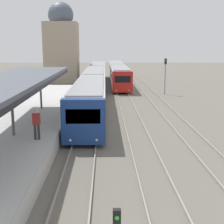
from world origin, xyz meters
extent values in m
cube|color=#4C515B|center=(-3.95, 15.94, 4.19)|extent=(4.00, 19.91, 0.20)
cube|color=black|center=(-1.99, 15.94, 3.97)|extent=(0.08, 19.91, 0.24)
cylinder|color=#47474C|center=(-3.95, 15.94, 2.57)|extent=(0.16, 0.16, 3.06)
cylinder|color=#47474C|center=(-3.95, 23.90, 2.57)|extent=(0.16, 0.16, 3.06)
cylinder|color=#2D2D33|center=(-2.53, 15.05, 1.46)|extent=(0.14, 0.14, 0.85)
cylinder|color=#2D2D33|center=(-2.33, 15.05, 1.46)|extent=(0.14, 0.14, 0.85)
cube|color=maroon|center=(-2.43, 15.05, 2.19)|extent=(0.40, 0.22, 0.60)
sphere|color=tan|center=(-2.43, 15.05, 2.59)|extent=(0.22, 0.22, 0.22)
cube|color=navy|center=(0.00, 16.73, 1.64)|extent=(2.62, 0.70, 2.73)
cube|color=black|center=(0.00, 16.40, 2.02)|extent=(2.04, 0.04, 0.87)
sphere|color=#EFEACC|center=(-0.79, 16.39, 0.57)|extent=(0.16, 0.16, 0.16)
sphere|color=#EFEACC|center=(0.79, 16.39, 0.57)|extent=(0.16, 0.16, 0.16)
cube|color=silver|center=(0.00, 24.53, 1.64)|extent=(2.62, 14.91, 2.73)
cube|color=gray|center=(0.00, 24.53, 3.06)|extent=(2.31, 14.61, 0.12)
cube|color=black|center=(0.00, 24.53, 1.94)|extent=(2.64, 13.72, 0.71)
cylinder|color=black|center=(-1.11, 19.68, 0.35)|extent=(0.12, 0.70, 0.70)
cylinder|color=black|center=(1.11, 19.68, 0.35)|extent=(0.12, 0.70, 0.70)
cylinder|color=black|center=(-1.11, 29.38, 0.35)|extent=(0.12, 0.70, 0.70)
cylinder|color=black|center=(1.11, 29.38, 0.35)|extent=(0.12, 0.70, 0.70)
cube|color=silver|center=(0.00, 39.79, 1.64)|extent=(2.62, 14.91, 2.73)
cube|color=gray|center=(0.00, 39.79, 3.06)|extent=(2.31, 14.61, 0.12)
cube|color=black|center=(0.00, 39.79, 1.94)|extent=(2.64, 13.72, 0.71)
cylinder|color=black|center=(-1.11, 34.95, 0.35)|extent=(0.12, 0.70, 0.70)
cylinder|color=black|center=(1.11, 34.95, 0.35)|extent=(0.12, 0.70, 0.70)
cylinder|color=black|center=(-1.11, 44.64, 0.35)|extent=(0.12, 0.70, 0.70)
cylinder|color=black|center=(1.11, 44.64, 0.35)|extent=(0.12, 0.70, 0.70)
cube|color=silver|center=(0.00, 55.05, 1.64)|extent=(2.62, 14.91, 2.73)
cube|color=gray|center=(0.00, 55.05, 3.06)|extent=(2.31, 14.61, 0.12)
cube|color=black|center=(0.00, 55.05, 1.94)|extent=(2.64, 13.72, 0.71)
cylinder|color=black|center=(-1.11, 50.21, 0.35)|extent=(0.12, 0.70, 0.70)
cylinder|color=black|center=(1.11, 50.21, 0.35)|extent=(0.12, 0.70, 0.70)
cylinder|color=black|center=(-1.11, 59.90, 0.35)|extent=(0.12, 0.70, 0.70)
cylinder|color=black|center=(1.11, 59.90, 0.35)|extent=(0.12, 0.70, 0.70)
cube|color=red|center=(3.53, 38.30, 1.61)|extent=(2.59, 0.70, 2.68)
cube|color=black|center=(3.53, 37.97, 1.98)|extent=(2.02, 0.04, 0.86)
sphere|color=#EFEACC|center=(2.75, 37.96, 0.57)|extent=(0.16, 0.16, 0.16)
sphere|color=#EFEACC|center=(4.31, 37.96, 0.57)|extent=(0.16, 0.16, 0.16)
cube|color=silver|center=(3.53, 45.76, 1.61)|extent=(2.59, 14.22, 2.68)
cube|color=gray|center=(3.53, 45.76, 3.01)|extent=(2.28, 13.94, 0.12)
cube|color=black|center=(3.53, 45.76, 1.90)|extent=(2.61, 13.08, 0.70)
cylinder|color=black|center=(2.43, 41.14, 0.35)|extent=(0.12, 0.70, 0.70)
cylinder|color=black|center=(4.63, 41.14, 0.35)|extent=(0.12, 0.70, 0.70)
cylinder|color=black|center=(2.43, 50.38, 0.35)|extent=(0.12, 0.70, 0.70)
cylinder|color=black|center=(4.63, 50.38, 0.35)|extent=(0.12, 0.70, 0.70)
cube|color=silver|center=(3.53, 60.33, 1.61)|extent=(2.59, 14.22, 2.68)
cube|color=gray|center=(3.53, 60.33, 3.01)|extent=(2.28, 13.94, 0.12)
cube|color=black|center=(3.53, 60.33, 1.90)|extent=(2.61, 13.08, 0.70)
cylinder|color=black|center=(2.43, 55.71, 0.35)|extent=(0.12, 0.70, 0.70)
cylinder|color=black|center=(4.63, 55.71, 0.35)|extent=(0.12, 0.70, 0.70)
cylinder|color=black|center=(2.43, 64.95, 0.35)|extent=(0.12, 0.70, 0.70)
cylinder|color=black|center=(4.63, 64.95, 0.35)|extent=(0.12, 0.70, 0.70)
cube|color=black|center=(1.58, 5.48, 1.97)|extent=(0.20, 0.14, 0.36)
sphere|color=green|center=(1.58, 5.39, 1.97)|extent=(0.11, 0.11, 0.11)
cylinder|color=gray|center=(8.96, 38.22, 2.28)|extent=(0.14, 0.14, 4.57)
cube|color=black|center=(8.96, 38.22, 4.22)|extent=(0.28, 0.20, 0.70)
sphere|color=green|center=(8.96, 38.10, 4.36)|extent=(0.14, 0.14, 0.14)
cube|color=gray|center=(-6.13, 53.46, 5.03)|extent=(5.56, 5.56, 10.06)
sphere|color=#4C5666|center=(-6.13, 53.46, 11.24)|extent=(4.27, 4.27, 4.27)
camera|label=1|loc=(1.31, -1.42, 6.02)|focal=50.00mm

